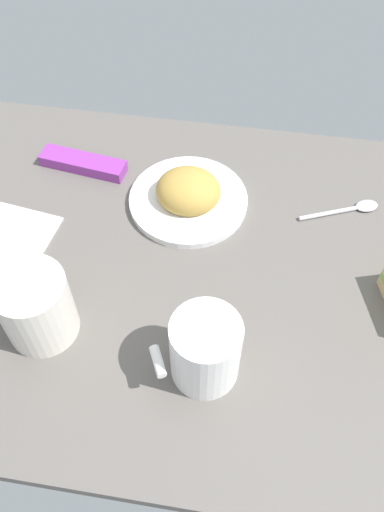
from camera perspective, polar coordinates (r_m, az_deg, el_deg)
The scene contains 7 objects.
tabletop at distance 79.35cm, azimuth -0.00°, elevation -1.71°, with size 90.00×64.00×2.00cm, color #5B5651.
plate_of_food at distance 85.14cm, azimuth -0.39°, elevation 6.45°, with size 18.69×18.69×6.20cm.
coffee_mug_black at distance 65.85cm, azimuth 1.37°, elevation -9.82°, with size 10.95×8.88×10.46cm.
coffee_mug_milky at distance 71.58cm, azimuth -16.13°, elevation -5.12°, with size 11.73×9.38×10.39cm.
spoon at distance 88.72cm, azimuth 16.40°, elevation 4.79°, with size 12.62×6.42×0.80cm.
snack_bar at distance 93.06cm, azimuth -11.39°, elevation 9.54°, with size 14.44×3.62×2.00cm, color purple.
paper_napkin at distance 86.18cm, azimuth -19.05°, elevation 1.61°, with size 13.03×13.03×0.30cm, color white.
Camera 1 is at (-7.10, 44.61, 66.23)cm, focal length 38.03 mm.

